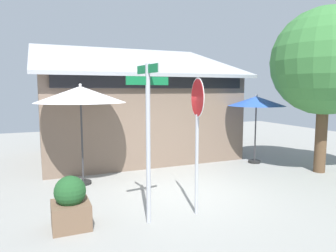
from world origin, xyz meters
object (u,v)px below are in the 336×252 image
object	(u,v)px
stop_sign	(197,119)
patio_umbrella_royal_blue_center	(256,102)
street_sign_post	(148,128)
sidewalk_planter	(71,204)
shade_tree	(334,65)
patio_umbrella_ivory_left	(81,95)

from	to	relation	value
stop_sign	patio_umbrella_royal_blue_center	size ratio (longest dim) A/B	1.16
street_sign_post	patio_umbrella_royal_blue_center	bearing A→B (deg)	32.21
sidewalk_planter	stop_sign	bearing A→B (deg)	-7.98
stop_sign	shade_tree	size ratio (longest dim) A/B	0.56
patio_umbrella_ivory_left	shade_tree	xyz separation A→B (m)	(7.44, -1.77, 0.91)
stop_sign	shade_tree	xyz separation A→B (m)	(5.50, 1.31, 1.37)
shade_tree	sidewalk_planter	distance (m)	8.61
patio_umbrella_ivory_left	sidewalk_planter	size ratio (longest dim) A/B	2.76
patio_umbrella_ivory_left	sidewalk_planter	distance (m)	3.45
stop_sign	patio_umbrella_ivory_left	xyz separation A→B (m)	(-1.93, 3.08, 0.46)
stop_sign	patio_umbrella_ivory_left	world-z (taller)	stop_sign
street_sign_post	stop_sign	world-z (taller)	street_sign_post
stop_sign	patio_umbrella_ivory_left	distance (m)	3.67
patio_umbrella_royal_blue_center	shade_tree	size ratio (longest dim) A/B	0.48
street_sign_post	sidewalk_planter	bearing A→B (deg)	165.08
stop_sign	patio_umbrella_royal_blue_center	bearing A→B (deg)	38.21
patio_umbrella_ivory_left	shade_tree	bearing A→B (deg)	-13.41
stop_sign	sidewalk_planter	distance (m)	3.00
sidewalk_planter	shade_tree	bearing A→B (deg)	6.78
street_sign_post	sidewalk_planter	distance (m)	2.08
street_sign_post	shade_tree	world-z (taller)	shade_tree
stop_sign	shade_tree	world-z (taller)	shade_tree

